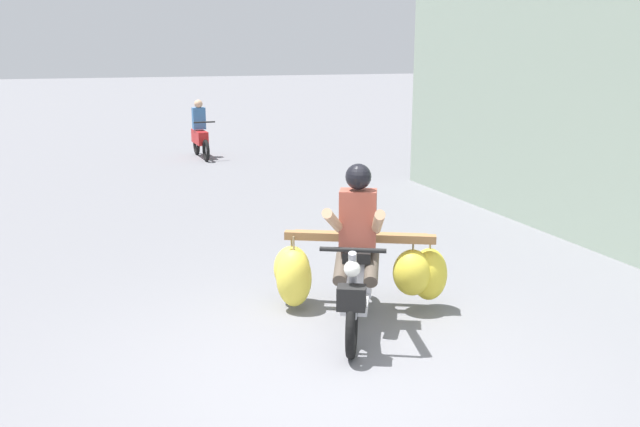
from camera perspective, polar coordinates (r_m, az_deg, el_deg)
The scene contains 3 objects.
ground_plane at distance 5.56m, azimuth 1.19°, elevation -14.04°, with size 120.00×120.00×0.00m, color slate.
motorbike_main_loaded at distance 6.58m, azimuth 3.14°, elevation -4.51°, with size 1.76×1.84×1.58m.
motorbike_distant_ahead_left at distance 16.63m, azimuth -10.17°, elevation 6.63°, with size 0.50×1.62×1.40m.
Camera 1 is at (-1.78, -4.57, 2.60)m, focal length 37.67 mm.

